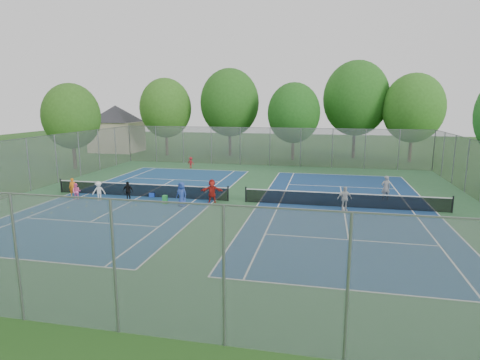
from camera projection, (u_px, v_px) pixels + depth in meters
name	position (u px, v px, depth m)	size (l,w,h in m)	color
ground	(237.00, 202.00, 27.08)	(120.00, 120.00, 0.00)	#204B17
court_pad	(237.00, 202.00, 27.08)	(32.00, 32.00, 0.01)	#2C5D35
court_left	(141.00, 196.00, 28.51)	(10.97, 23.77, 0.01)	navy
court_right	(344.00, 207.00, 25.64)	(10.97, 23.77, 0.01)	navy
net_left	(141.00, 190.00, 28.43)	(12.87, 0.10, 0.91)	black
net_right	(344.00, 200.00, 25.55)	(12.87, 0.10, 0.91)	black
fence_north	(270.00, 147.00, 42.06)	(32.00, 0.10, 4.00)	gray
fence_south	(114.00, 268.00, 11.34)	(32.00, 0.10, 4.00)	gray
fence_west	(29.00, 165.00, 29.99)	(32.00, 0.10, 4.00)	gray
house	(116.00, 120.00, 53.83)	(11.03, 11.03, 7.30)	#B7A88C
tree_nw	(166.00, 108.00, 49.95)	(6.40, 6.40, 9.58)	#443326
tree_nl	(230.00, 103.00, 49.14)	(7.20, 7.20, 10.69)	#443326
tree_nc	(294.00, 113.00, 45.80)	(6.00, 6.00, 8.85)	#443326
tree_nr	(356.00, 98.00, 46.92)	(7.60, 7.60, 11.42)	#443326
tree_ne	(413.00, 108.00, 43.97)	(6.60, 6.60, 9.77)	#443326
tree_side_w	(71.00, 116.00, 39.58)	(5.60, 5.60, 8.47)	#443326
ball_crate	(152.00, 195.00, 28.38)	(0.36, 0.36, 0.31)	blue
ball_hopper	(165.00, 200.00, 26.39)	(0.30, 0.30, 0.58)	green
student_a	(73.00, 187.00, 28.43)	(0.48, 0.32, 1.32)	orange
student_b	(76.00, 192.00, 27.43)	(0.57, 0.44, 1.17)	pink
student_c	(99.00, 191.00, 27.19)	(0.87, 0.50, 1.35)	silver
student_d	(128.00, 191.00, 27.19)	(0.78, 0.33, 1.34)	black
student_e	(182.00, 194.00, 25.68)	(0.79, 0.51, 1.61)	#274291
student_f	(212.00, 191.00, 26.67)	(1.47, 0.47, 1.58)	#AE2018
child_far_baseline	(191.00, 163.00, 40.84)	(0.72, 0.42, 1.12)	maroon
instructor	(386.00, 188.00, 27.33)	(0.62, 0.41, 1.71)	gray
teen_court_b	(345.00, 199.00, 24.70)	(0.90, 0.37, 1.53)	beige
tennis_ball_0	(51.00, 213.00, 24.14)	(0.07, 0.07, 0.07)	#E7F038
tennis_ball_1	(87.00, 202.00, 26.70)	(0.07, 0.07, 0.07)	#D1DC33
tennis_ball_2	(136.00, 205.00, 25.94)	(0.07, 0.07, 0.07)	#BFCD2F
tennis_ball_3	(94.00, 212.00, 24.36)	(0.07, 0.07, 0.07)	#AACB2F
tennis_ball_4	(131.00, 207.00, 25.64)	(0.07, 0.07, 0.07)	#D4E635
tennis_ball_5	(164.00, 217.00, 23.29)	(0.07, 0.07, 0.07)	gold
tennis_ball_6	(98.00, 218.00, 23.10)	(0.07, 0.07, 0.07)	#D3F037
tennis_ball_7	(32.00, 213.00, 24.17)	(0.07, 0.07, 0.07)	yellow
tennis_ball_8	(68.00, 208.00, 25.31)	(0.07, 0.07, 0.07)	gold
tennis_ball_9	(87.00, 206.00, 25.74)	(0.07, 0.07, 0.07)	gold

